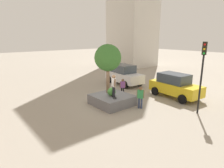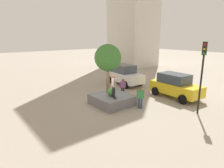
% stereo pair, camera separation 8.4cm
% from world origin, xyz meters
% --- Properties ---
extents(ground_plane, '(120.00, 120.00, 0.00)m').
position_xyz_m(ground_plane, '(0.00, 0.00, 0.00)').
color(ground_plane, '#9E9384').
extents(planter_ledge, '(2.91, 2.78, 0.77)m').
position_xyz_m(planter_ledge, '(0.20, -0.00, 0.38)').
color(planter_ledge, slate).
rests_on(planter_ledge, ground).
extents(plaza_tree, '(2.12, 2.12, 3.92)m').
position_xyz_m(plaza_tree, '(-0.52, 0.17, 3.60)').
color(plaza_tree, brown).
rests_on(plaza_tree, planter_ledge).
extents(boxwood_shrub, '(0.64, 0.64, 0.64)m').
position_xyz_m(boxwood_shrub, '(0.31, -0.13, 1.09)').
color(boxwood_shrub, '#3D7A33').
rests_on(boxwood_shrub, planter_ledge).
extents(skateboard, '(0.83, 0.44, 0.07)m').
position_xyz_m(skateboard, '(0.76, -0.30, 0.83)').
color(skateboard, black).
rests_on(skateboard, planter_ledge).
extents(skateboarder, '(0.54, 0.32, 1.67)m').
position_xyz_m(skateboarder, '(0.76, -0.30, 1.81)').
color(skateboarder, black).
rests_on(skateboarder, skateboard).
extents(police_car, '(4.90, 2.61, 2.19)m').
position_xyz_m(police_car, '(-4.12, 5.22, 1.11)').
color(police_car, white).
rests_on(police_car, ground).
extents(taxi_cab, '(4.64, 2.38, 2.10)m').
position_xyz_m(taxi_cab, '(2.22, 5.47, 1.07)').
color(taxi_cab, gold).
rests_on(taxi_cab, ground).
extents(traffic_light_corner, '(0.35, 0.37, 4.92)m').
position_xyz_m(traffic_light_corner, '(5.39, 3.50, 3.33)').
color(traffic_light_corner, black).
rests_on(traffic_light_corner, ground).
extents(pedestrian_crossing, '(0.51, 0.38, 1.68)m').
position_xyz_m(pedestrian_crossing, '(2.19, 1.09, 0.97)').
color(pedestrian_crossing, navy).
rests_on(pedestrian_crossing, ground).
extents(passerby_with_bag, '(0.37, 0.46, 1.54)m').
position_xyz_m(passerby_with_bag, '(-1.03, 2.24, 0.89)').
color(passerby_with_bag, black).
rests_on(passerby_with_bag, ground).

